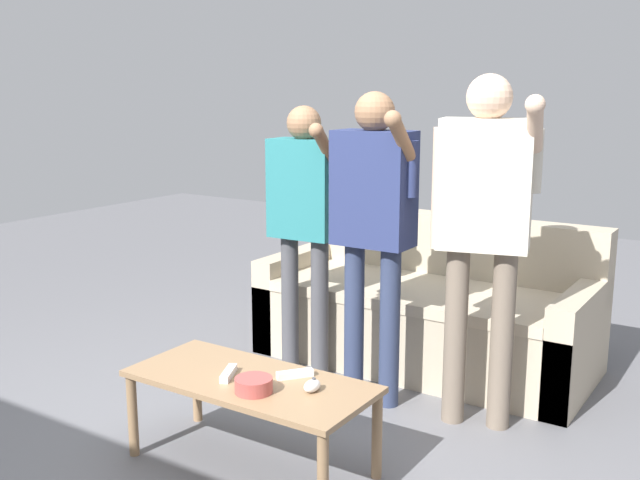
{
  "coord_description": "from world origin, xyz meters",
  "views": [
    {
      "loc": [
        1.9,
        -2.26,
        1.59
      ],
      "look_at": [
        0.12,
        0.48,
        0.91
      ],
      "focal_mm": 41.41,
      "sensor_mm": 36.0,
      "label": 1
    }
  ],
  "objects_px": {
    "player_right": "(484,211)",
    "game_remote_wand_near": "(228,373)",
    "game_remote_wand_far": "(295,374)",
    "player_left": "(304,209)",
    "coffee_table": "(250,389)",
    "game_remote_nunchuk": "(312,386)",
    "snack_bowl": "(254,385)",
    "player_center": "(373,212)",
    "couch": "(428,312)"
  },
  "relations": [
    {
      "from": "game_remote_nunchuk",
      "to": "game_remote_wand_far",
      "type": "height_order",
      "value": "game_remote_nunchuk"
    },
    {
      "from": "game_remote_nunchuk",
      "to": "coffee_table",
      "type": "bearing_deg",
      "value": -174.26
    },
    {
      "from": "couch",
      "to": "player_left",
      "type": "relative_size",
      "value": 1.27
    },
    {
      "from": "player_left",
      "to": "game_remote_wand_near",
      "type": "distance_m",
      "value": 1.22
    },
    {
      "from": "player_right",
      "to": "game_remote_wand_near",
      "type": "xyz_separation_m",
      "value": [
        -0.74,
        -0.94,
        -0.63
      ]
    },
    {
      "from": "player_center",
      "to": "player_right",
      "type": "height_order",
      "value": "player_right"
    },
    {
      "from": "coffee_table",
      "to": "player_left",
      "type": "xyz_separation_m",
      "value": [
        -0.41,
        1.01,
        0.59
      ]
    },
    {
      "from": "couch",
      "to": "game_remote_wand_near",
      "type": "relative_size",
      "value": 12.01
    },
    {
      "from": "game_remote_nunchuk",
      "to": "game_remote_wand_near",
      "type": "relative_size",
      "value": 0.56
    },
    {
      "from": "game_remote_nunchuk",
      "to": "player_center",
      "type": "bearing_deg",
      "value": 103.12
    },
    {
      "from": "game_remote_nunchuk",
      "to": "player_left",
      "type": "distance_m",
      "value": 1.31
    },
    {
      "from": "coffee_table",
      "to": "game_remote_wand_far",
      "type": "distance_m",
      "value": 0.2
    },
    {
      "from": "player_left",
      "to": "player_center",
      "type": "height_order",
      "value": "player_center"
    },
    {
      "from": "player_left",
      "to": "game_remote_wand_near",
      "type": "height_order",
      "value": "player_left"
    },
    {
      "from": "snack_bowl",
      "to": "player_left",
      "type": "height_order",
      "value": "player_left"
    },
    {
      "from": "player_right",
      "to": "game_remote_wand_far",
      "type": "height_order",
      "value": "player_right"
    },
    {
      "from": "snack_bowl",
      "to": "game_remote_nunchuk",
      "type": "distance_m",
      "value": 0.23
    },
    {
      "from": "couch",
      "to": "coffee_table",
      "type": "height_order",
      "value": "couch"
    },
    {
      "from": "coffee_table",
      "to": "player_left",
      "type": "height_order",
      "value": "player_left"
    },
    {
      "from": "coffee_table",
      "to": "game_remote_wand_near",
      "type": "distance_m",
      "value": 0.11
    },
    {
      "from": "game_remote_wand_far",
      "to": "coffee_table",
      "type": "bearing_deg",
      "value": -143.67
    },
    {
      "from": "snack_bowl",
      "to": "player_center",
      "type": "distance_m",
      "value": 1.12
    },
    {
      "from": "player_right",
      "to": "game_remote_wand_far",
      "type": "bearing_deg",
      "value": -122.09
    },
    {
      "from": "player_center",
      "to": "player_right",
      "type": "distance_m",
      "value": 0.56
    },
    {
      "from": "player_center",
      "to": "player_right",
      "type": "relative_size",
      "value": 0.95
    },
    {
      "from": "game_remote_wand_near",
      "to": "player_left",
      "type": "bearing_deg",
      "value": 107.17
    },
    {
      "from": "snack_bowl",
      "to": "game_remote_nunchuk",
      "type": "bearing_deg",
      "value": 34.56
    },
    {
      "from": "snack_bowl",
      "to": "player_center",
      "type": "height_order",
      "value": "player_center"
    },
    {
      "from": "game_remote_nunchuk",
      "to": "player_left",
      "type": "relative_size",
      "value": 0.06
    },
    {
      "from": "couch",
      "to": "player_left",
      "type": "bearing_deg",
      "value": -132.36
    },
    {
      "from": "game_remote_wand_far",
      "to": "game_remote_wand_near",
      "type": "bearing_deg",
      "value": -148.46
    },
    {
      "from": "game_remote_wand_near",
      "to": "game_remote_wand_far",
      "type": "relative_size",
      "value": 1.08
    },
    {
      "from": "coffee_table",
      "to": "player_center",
      "type": "xyz_separation_m",
      "value": [
        0.1,
        0.87,
        0.64
      ]
    },
    {
      "from": "player_center",
      "to": "game_remote_wand_near",
      "type": "distance_m",
      "value": 1.09
    },
    {
      "from": "player_left",
      "to": "player_right",
      "type": "height_order",
      "value": "player_right"
    },
    {
      "from": "game_remote_wand_far",
      "to": "player_left",
      "type": "bearing_deg",
      "value": 122.0
    },
    {
      "from": "player_right",
      "to": "game_remote_wand_near",
      "type": "distance_m",
      "value": 1.35
    },
    {
      "from": "coffee_table",
      "to": "game_remote_wand_far",
      "type": "relative_size",
      "value": 7.2
    },
    {
      "from": "game_remote_nunchuk",
      "to": "player_center",
      "type": "xyz_separation_m",
      "value": [
        -0.2,
        0.84,
        0.57
      ]
    },
    {
      "from": "coffee_table",
      "to": "game_remote_wand_near",
      "type": "xyz_separation_m",
      "value": [
        -0.09,
        -0.04,
        0.06
      ]
    },
    {
      "from": "snack_bowl",
      "to": "game_remote_wand_near",
      "type": "xyz_separation_m",
      "value": [
        -0.19,
        0.07,
        -0.01
      ]
    },
    {
      "from": "couch",
      "to": "player_right",
      "type": "relative_size",
      "value": 1.15
    },
    {
      "from": "snack_bowl",
      "to": "player_left",
      "type": "distance_m",
      "value": 1.33
    },
    {
      "from": "couch",
      "to": "player_center",
      "type": "distance_m",
      "value": 0.98
    },
    {
      "from": "player_left",
      "to": "coffee_table",
      "type": "bearing_deg",
      "value": -67.89
    },
    {
      "from": "couch",
      "to": "snack_bowl",
      "type": "relative_size",
      "value": 12.42
    },
    {
      "from": "couch",
      "to": "coffee_table",
      "type": "relative_size",
      "value": 1.8
    },
    {
      "from": "coffee_table",
      "to": "player_left",
      "type": "distance_m",
      "value": 1.24
    },
    {
      "from": "player_right",
      "to": "coffee_table",
      "type": "bearing_deg",
      "value": -125.63
    },
    {
      "from": "player_center",
      "to": "game_remote_nunchuk",
      "type": "bearing_deg",
      "value": -76.88
    }
  ]
}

